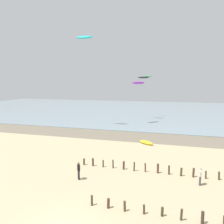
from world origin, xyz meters
TOP-DOWN VIEW (x-y plane):
  - wet_sand_strip at (0.00, 26.21)m, footprint 120.00×7.37m
  - sea at (0.00, 64.90)m, footprint 160.00×70.00m
  - groyne_mid at (6.58, 11.39)m, footprint 20.20×0.36m
  - person_mid_beach at (-2.11, 7.75)m, footprint 0.40×0.47m
  - person_left_flank at (9.00, 9.74)m, footprint 0.29×0.56m
  - grounded_kite at (2.48, 22.11)m, footprint 2.63×2.20m
  - kite_aloft_0 at (-1.50, 45.10)m, footprint 3.00×1.35m
  - kite_aloft_1 at (-11.67, 32.04)m, footprint 3.55×1.53m
  - kite_aloft_5 at (-1.66, 38.62)m, footprint 3.21×3.53m
  - kite_aloft_6 at (-0.82, 49.00)m, footprint 2.07×1.28m

SIDE VIEW (x-z plane):
  - wet_sand_strip at x=0.00m, z-range 0.00..0.01m
  - sea at x=0.00m, z-range 0.00..0.10m
  - grounded_kite at x=2.48m, z-range 0.00..0.51m
  - groyne_mid at x=6.58m, z-range -0.06..0.96m
  - person_mid_beach at x=-2.11m, z-range 0.06..1.77m
  - person_left_flank at x=9.00m, z-range 0.06..1.77m
  - kite_aloft_5 at x=-1.66m, z-range 8.92..9.65m
  - kite_aloft_0 at x=-1.50m, z-range 10.36..10.89m
  - kite_aloft_6 at x=-0.82m, z-range 10.85..11.26m
  - kite_aloft_1 at x=-11.67m, z-range 17.93..18.93m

